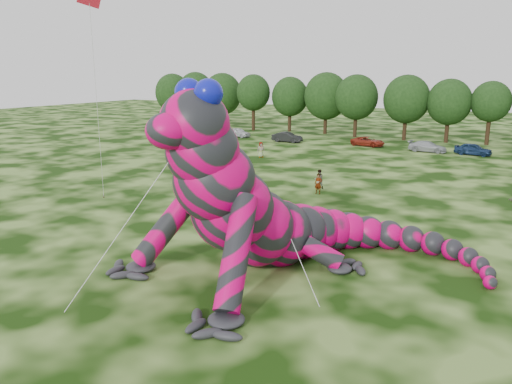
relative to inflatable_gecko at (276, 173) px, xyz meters
The scene contains 21 objects.
ground 8.17m from the inflatable_gecko, 40.19° to the right, with size 240.00×240.00×0.00m, color #16330A.
inflatable_gecko is the anchor object (origin of this frame).
flying_kite 17.37m from the inflatable_gecko, behind, with size 4.45×4.21×15.49m.
tree_0 74.01m from the inflatable_gecko, 132.01° to the left, with size 6.91×6.22×9.51m, color black, non-canonical shape.
tree_1 69.08m from the inflatable_gecko, 128.84° to the left, with size 6.74×6.07×9.81m, color black, non-canonical shape.
tree_2 66.45m from the inflatable_gecko, 124.87° to the left, with size 7.04×6.34×9.64m, color black, non-canonical shape.
tree_3 61.09m from the inflatable_gecko, 120.16° to the left, with size 5.81×5.23×9.44m, color black, non-canonical shape.
tree_4 59.77m from the inflatable_gecko, 114.32° to the left, with size 6.22×5.60×9.06m, color black, non-canonical shape.
tree_5 57.13m from the inflatable_gecko, 108.47° to the left, with size 7.16×6.44×9.80m, color black, non-canonical shape.
tree_6 53.92m from the inflatable_gecko, 103.44° to the left, with size 6.52×5.86×9.49m, color black, non-canonical shape.
tree_7 52.80m from the inflatable_gecko, 95.49° to the left, with size 6.68×6.01×9.48m, color black, non-canonical shape.
tree_8 52.75m from the inflatable_gecko, 89.12° to the left, with size 6.14×5.53×8.94m, color black, non-canonical shape.
tree_9 53.45m from the inflatable_gecko, 83.46° to the left, with size 5.27×4.74×8.68m, color black, non-canonical shape.
car_0 52.45m from the inflatable_gecko, 122.90° to the left, with size 1.64×4.06×1.38m, color silver.
car_1 46.57m from the inflatable_gecko, 114.51° to the left, with size 1.52×4.36×1.44m, color black.
car_2 44.91m from the inflatable_gecko, 100.29° to the left, with size 2.10×4.55×1.26m, color maroon.
car_3 42.90m from the inflatable_gecko, 89.91° to the left, with size 1.89×4.64×1.35m, color #A2A6AC.
car_4 43.28m from the inflatable_gecko, 82.80° to the left, with size 1.72×4.28×1.46m, color navy.
spectator_4 33.60m from the inflatable_gecko, 119.55° to the left, with size 0.88×0.57×1.79m, color gray.
spectator_0 16.30m from the inflatable_gecko, 103.66° to the left, with size 0.62×0.41×1.71m, color gray.
spectator_1 18.02m from the inflatable_gecko, 104.30° to the left, with size 0.84×0.65×1.72m, color gray.
Camera 1 is at (6.08, -18.17, 9.94)m, focal length 35.00 mm.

